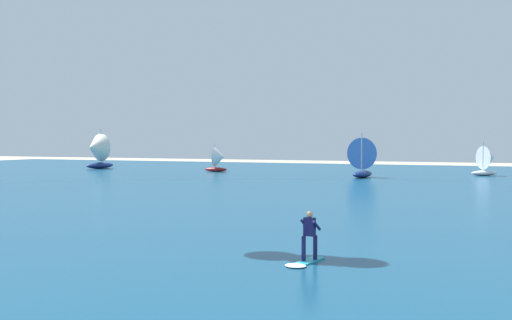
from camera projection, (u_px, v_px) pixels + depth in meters
ocean at (374, 186)px, 50.74m from camera, size 160.00×90.00×0.10m
kitesurfer at (307, 244)px, 18.85m from camera, size 0.93×2.02×1.67m
sailboat_far_right at (365, 157)px, 61.88m from camera, size 3.66×4.22×4.78m
sailboat_trailing at (488, 160)px, 64.89m from camera, size 3.38×3.18×3.76m
sailboat_far_left at (96, 151)px, 80.65m from camera, size 4.24×4.87×5.51m
sailboat_mid_left at (219, 159)px, 73.15m from camera, size 3.02×2.59×3.48m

